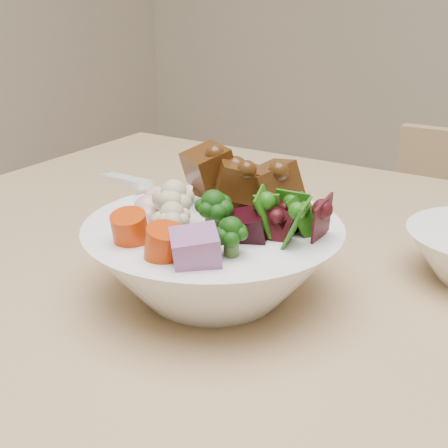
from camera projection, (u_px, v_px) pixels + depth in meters
The scene contains 2 objects.
food_bowl at pixel (216, 254), 0.55m from camera, with size 0.23×0.23×0.12m.
soup_spoon at pixel (146, 197), 0.61m from camera, with size 0.13×0.08×0.03m.
Camera 1 is at (0.08, -0.33, 1.07)m, focal length 50.00 mm.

